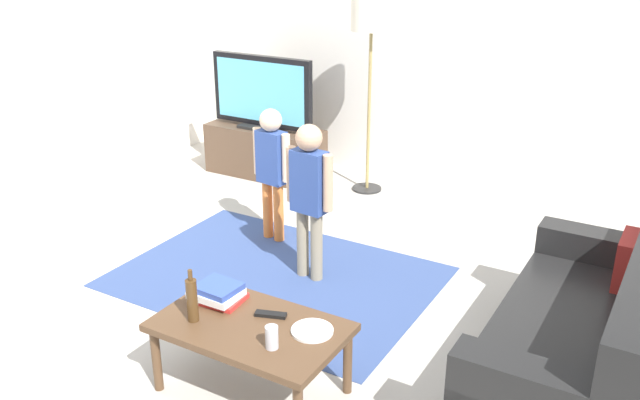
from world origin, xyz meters
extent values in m
plane|color=#B2ADA3|center=(0.00, 0.00, 0.00)|extent=(7.80, 7.80, 0.00)
cube|color=silver|center=(0.00, 3.00, 1.35)|extent=(6.00, 0.12, 2.70)
cube|color=#33477A|center=(-0.33, 0.55, 0.00)|extent=(2.20, 1.60, 0.01)
cube|color=#4C3828|center=(-1.63, 2.30, 0.25)|extent=(1.20, 0.44, 0.50)
cube|color=black|center=(-1.63, 2.25, 0.10)|extent=(1.10, 0.32, 0.03)
cube|color=black|center=(-1.63, 2.28, 0.52)|extent=(0.44, 0.28, 0.03)
cube|color=black|center=(-1.63, 2.28, 0.87)|extent=(1.10, 0.07, 0.68)
cube|color=#59B2D8|center=(-1.63, 2.24, 0.87)|extent=(1.00, 0.01, 0.58)
cube|color=black|center=(1.75, 0.31, 0.21)|extent=(0.80, 1.80, 0.42)
cube|color=black|center=(2.05, 0.31, 0.43)|extent=(0.20, 1.80, 0.86)
cube|color=black|center=(1.75, 1.11, 0.30)|extent=(0.80, 0.20, 0.60)
cube|color=#B22823|center=(1.90, 0.86, 0.56)|extent=(0.10, 0.32, 0.32)
cylinder|color=#262626|center=(-0.56, 2.45, 0.01)|extent=(0.28, 0.28, 0.02)
cylinder|color=#99844C|center=(-0.56, 2.45, 0.76)|extent=(0.03, 0.03, 1.50)
cylinder|color=silver|center=(-0.56, 2.45, 1.64)|extent=(0.36, 0.36, 0.28)
cylinder|color=orange|center=(-0.77, 1.09, 0.24)|extent=(0.08, 0.08, 0.49)
cylinder|color=orange|center=(-0.66, 1.08, 0.24)|extent=(0.08, 0.08, 0.49)
cube|color=#2D478C|center=(-0.72, 1.08, 0.69)|extent=(0.25, 0.16, 0.42)
sphere|color=beige|center=(-0.72, 1.08, 0.99)|extent=(0.17, 0.17, 0.17)
cylinder|color=beige|center=(-0.86, 1.10, 0.71)|extent=(0.06, 0.06, 0.37)
cylinder|color=beige|center=(-0.57, 1.06, 0.71)|extent=(0.06, 0.06, 0.37)
cylinder|color=gray|center=(-0.19, 0.68, 0.26)|extent=(0.09, 0.09, 0.51)
cylinder|color=gray|center=(-0.07, 0.67, 0.26)|extent=(0.09, 0.09, 0.51)
cube|color=#2D478C|center=(-0.13, 0.67, 0.73)|extent=(0.26, 0.16, 0.44)
sphere|color=tan|center=(-0.13, 0.67, 1.05)|extent=(0.18, 0.18, 0.18)
cylinder|color=tan|center=(-0.29, 0.69, 0.76)|extent=(0.07, 0.07, 0.40)
cylinder|color=tan|center=(0.03, 0.66, 0.76)|extent=(0.07, 0.07, 0.40)
cube|color=#513823|center=(0.27, -0.59, 0.40)|extent=(1.00, 0.60, 0.04)
cylinder|color=#513823|center=(-0.18, -0.84, 0.19)|extent=(0.05, 0.05, 0.38)
cylinder|color=#513823|center=(-0.18, -0.34, 0.19)|extent=(0.05, 0.05, 0.38)
cylinder|color=#513823|center=(0.72, -0.34, 0.19)|extent=(0.05, 0.05, 0.38)
cube|color=red|center=(-0.02, -0.48, 0.43)|extent=(0.28, 0.22, 0.03)
cube|color=white|center=(-0.03, -0.49, 0.47)|extent=(0.27, 0.21, 0.04)
cube|color=#334CA5|center=(-0.02, -0.49, 0.51)|extent=(0.24, 0.21, 0.04)
cylinder|color=#4C3319|center=(-0.01, -0.71, 0.54)|extent=(0.06, 0.06, 0.24)
cylinder|color=#4C3319|center=(-0.01, -0.71, 0.69)|extent=(0.02, 0.02, 0.06)
cube|color=black|center=(0.32, -0.47, 0.43)|extent=(0.18, 0.10, 0.02)
cylinder|color=silver|center=(0.49, -0.71, 0.48)|extent=(0.07, 0.07, 0.12)
cylinder|color=white|center=(0.59, -0.49, 0.43)|extent=(0.22, 0.22, 0.02)
cube|color=silver|center=(0.61, -0.49, 0.44)|extent=(0.12, 0.11, 0.01)
camera|label=1|loc=(2.14, -3.06, 2.36)|focal=38.33mm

